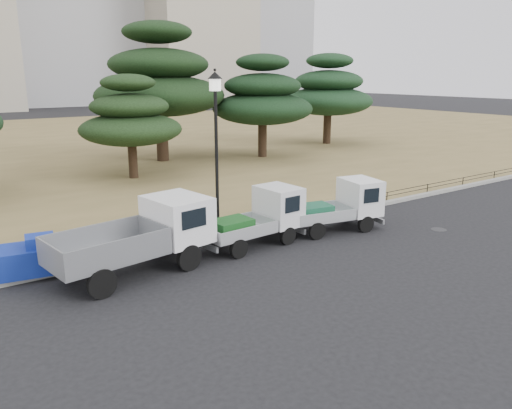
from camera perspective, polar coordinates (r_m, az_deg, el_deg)
ground at (r=17.04m, az=3.84°, el=-5.64°), size 220.00×220.00×0.00m
lawn at (r=44.61m, az=-21.47°, el=6.19°), size 120.00×56.00×0.15m
curb at (r=19.01m, az=-1.03°, el=-3.18°), size 120.00×0.25×0.16m
truck_large at (r=15.56m, az=-12.92°, el=-3.35°), size 5.16×2.64×2.15m
truck_kei_front at (r=17.72m, az=0.35°, el=-1.48°), size 3.81×1.85×1.96m
truck_kei_rear at (r=19.63m, az=9.58°, el=-0.12°), size 3.90×2.20×1.93m
street_lamp at (r=17.85m, az=-4.60°, el=8.83°), size 0.52×0.52×5.85m
pipe_fence at (r=19.02m, az=-1.28°, el=-2.03°), size 38.00×0.04×0.40m
tarp_pile at (r=16.43m, az=-24.46°, el=-5.54°), size 1.89×1.51×1.14m
manhole at (r=20.83m, az=20.15°, el=-2.71°), size 0.60×0.60×0.01m
pine_center_left at (r=28.96m, az=-14.17°, el=9.47°), size 5.68×5.68×5.78m
pine_center_right at (r=34.42m, az=-10.98°, el=13.62°), size 8.55×8.55×9.08m
pine_east_near at (r=35.59m, az=0.75°, el=12.05°), size 7.04×7.04×7.11m
pine_east_far at (r=42.98m, az=8.28°, el=12.60°), size 7.38×7.38×7.41m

